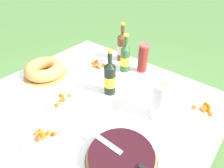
{
  "coord_description": "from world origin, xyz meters",
  "views": [
    {
      "loc": [
        0.69,
        -0.68,
        1.6
      ],
      "look_at": [
        0.01,
        0.14,
        0.81
      ],
      "focal_mm": 32.0,
      "sensor_mm": 36.0,
      "label": 1
    }
  ],
  "objects": [
    {
      "name": "tablecloth",
      "position": [
        0.0,
        0.0,
        0.74
      ],
      "size": [
        1.43,
        1.24,
        0.1
      ],
      "color": "white",
      "rests_on": "garden_table"
    },
    {
      "name": "juice_bottle_red",
      "position": [
        0.01,
        0.12,
        0.87
      ],
      "size": [
        0.08,
        0.08,
        0.32
      ],
      "color": "black",
      "rests_on": "tablecloth"
    },
    {
      "name": "ground_plane",
      "position": [
        0.0,
        0.0,
        0.0
      ],
      "size": [
        16.0,
        16.0,
        0.0
      ],
      "primitive_type": "plane",
      "color": "#568442"
    },
    {
      "name": "cider_bottle_green",
      "position": [
        -0.08,
        0.41,
        0.87
      ],
      "size": [
        0.07,
        0.07,
        0.3
      ],
      "color": "#2D562D",
      "rests_on": "tablecloth"
    },
    {
      "name": "snack_plate_right",
      "position": [
        -0.16,
        -0.14,
        0.77
      ],
      "size": [
        0.23,
        0.23,
        0.05
      ],
      "color": "white",
      "rests_on": "tablecloth"
    },
    {
      "name": "garden_table",
      "position": [
        0.0,
        0.0,
        0.68
      ],
      "size": [
        1.42,
        1.23,
        0.75
      ],
      "color": "brown",
      "rests_on": "ground_plane"
    },
    {
      "name": "snack_plate_left",
      "position": [
        -0.28,
        0.33,
        0.77
      ],
      "size": [
        0.23,
        0.23,
        0.06
      ],
      "color": "white",
      "rests_on": "tablecloth"
    },
    {
      "name": "cider_bottle_amber",
      "position": [
        -0.21,
        0.54,
        0.87
      ],
      "size": [
        0.09,
        0.09,
        0.32
      ],
      "color": "brown",
      "rests_on": "tablecloth"
    },
    {
      "name": "berry_tart",
      "position": [
        0.38,
        -0.24,
        0.78
      ],
      "size": [
        0.34,
        0.34,
        0.06
      ],
      "color": "#38383D",
      "rests_on": "tablecloth"
    },
    {
      "name": "cup_stack",
      "position": [
        0.03,
        0.49,
        0.87
      ],
      "size": [
        0.07,
        0.07,
        0.23
      ],
      "color": "#E04C47",
      "rests_on": "tablecloth"
    },
    {
      "name": "snack_plate_near",
      "position": [
        -0.01,
        -0.4,
        0.77
      ],
      "size": [
        0.22,
        0.22,
        0.06
      ],
      "color": "white",
      "rests_on": "tablecloth"
    },
    {
      "name": "bundt_cake",
      "position": [
        -0.51,
        -0.03,
        0.8
      ],
      "size": [
        0.32,
        0.32,
        0.1
      ],
      "color": "tan",
      "rests_on": "tablecloth"
    },
    {
      "name": "paper_towel_roll",
      "position": [
        0.37,
        0.14,
        0.87
      ],
      "size": [
        0.11,
        0.11,
        0.23
      ],
      "color": "white",
      "rests_on": "tablecloth"
    },
    {
      "name": "snack_plate_far",
      "position": [
        0.56,
        0.35,
        0.77
      ],
      "size": [
        0.21,
        0.21,
        0.06
      ],
      "color": "white",
      "rests_on": "tablecloth"
    },
    {
      "name": "serving_knife",
      "position": [
        0.41,
        -0.24,
        0.82
      ],
      "size": [
        0.38,
        0.03,
        0.01
      ],
      "rotation": [
        0.0,
        0.0,
        3.13
      ],
      "color": "silver",
      "rests_on": "berry_tart"
    }
  ]
}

